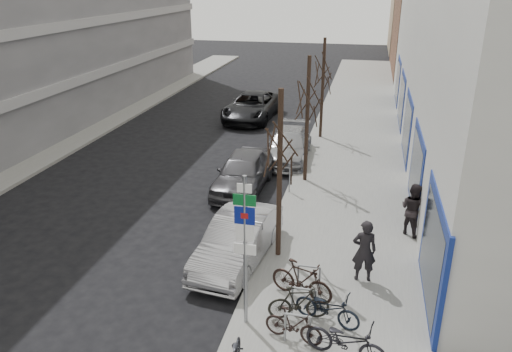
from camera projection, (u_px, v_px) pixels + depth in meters
The scene contains 24 objects.
ground at pixel (159, 313), 13.39m from camera, with size 120.00×120.00×0.00m, color black.
sidewalk_east at pixel (348, 185), 21.50m from camera, with size 5.00×70.00×0.15m, color slate.
sidewalk_west at pixel (32, 158), 24.68m from camera, with size 3.00×70.00×0.15m, color slate.
brick_building_far at pixel (463, 29), 45.47m from camera, with size 12.00×14.00×8.00m, color brown.
tan_building_far at pixel (448, 13), 58.77m from camera, with size 13.00×12.00×9.00m, color #937A5B.
highway_sign_pole at pixel (245, 243), 11.98m from camera, with size 0.55×0.10×4.20m.
bike_rack at pixel (304, 298), 12.91m from camera, with size 0.66×2.26×0.83m.
tree_near at pixel (280, 136), 14.51m from camera, with size 1.80×1.80×5.50m.
tree_mid at pixel (308, 90), 20.40m from camera, with size 1.80×1.80×5.50m.
tree_far at pixel (324, 65), 26.28m from camera, with size 1.80×1.80×5.50m.
meter_front at pixel (261, 239), 15.33m from camera, with size 0.10×0.08×1.27m.
meter_mid at pixel (290, 175), 20.31m from camera, with size 0.10×0.08×1.27m.
meter_back at pixel (307, 136), 25.29m from camera, with size 0.10×0.08×1.27m.
bike_near_right at pixel (294, 325), 12.02m from camera, with size 0.45×1.50×0.91m, color black.
bike_mid_curb at pixel (328, 305), 12.61m from camera, with size 0.53×1.75×1.07m, color black.
bike_mid_inner at pixel (299, 302), 12.79m from camera, with size 0.48×1.62×0.98m, color black.
bike_far_curb at pixel (346, 338), 11.39m from camera, with size 0.59×1.94×1.18m, color black.
bike_far_inner at pixel (302, 280), 13.61m from camera, with size 0.56×1.87×1.13m, color black.
parked_car_front at pixel (238, 240), 15.57m from camera, with size 1.60×4.58×1.51m, color #B0B0B5.
parked_car_mid at pixel (243, 172), 20.91m from camera, with size 1.90×4.73×1.61m, color #4A4A4F.
parked_car_back at pixel (288, 145), 24.47m from camera, with size 2.02×4.97×1.44m, color #949599.
lane_car at pixel (252, 106), 31.43m from camera, with size 2.75×5.97×1.66m, color black.
pedestrian_near at pixel (364, 251), 14.29m from camera, with size 0.70×0.46×1.92m, color black.
pedestrian_far at pixel (413, 209), 16.92m from camera, with size 0.69×0.47×1.88m, color black.
Camera 1 is at (4.98, -10.22, 8.40)m, focal length 35.00 mm.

